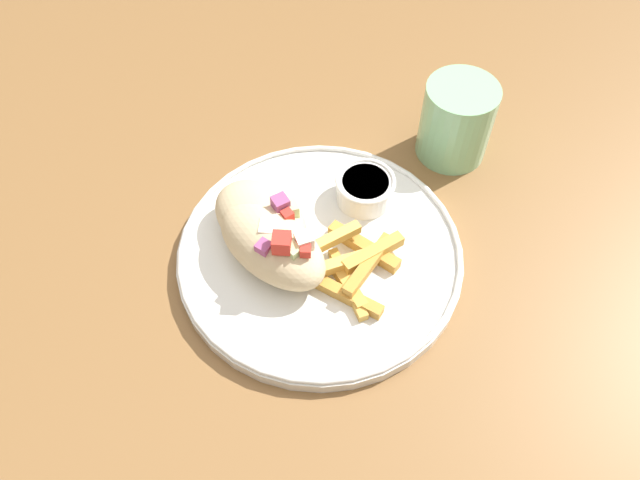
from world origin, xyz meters
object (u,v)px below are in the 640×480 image
plate (320,253)px  sauce_ramekin (365,188)px  fries_pile (354,265)px  pita_sandwich_near (273,245)px  pita_sandwich_far (261,218)px  water_glass (456,124)px

plate → sauce_ramekin: size_ratio=4.55×
fries_pile → sauce_ramekin: same height
pita_sandwich_near → sauce_ramekin: pita_sandwich_near is taller
pita_sandwich_far → water_glass: 0.25m
fries_pile → water_glass: water_glass is taller
pita_sandwich_near → sauce_ramekin: 0.13m
sauce_ramekin → pita_sandwich_near: bearing=-128.5°
pita_sandwich_near → fries_pile: pita_sandwich_near is taller
pita_sandwich_far → fries_pile: (0.10, -0.03, -0.01)m
fries_pile → pita_sandwich_near: bearing=-178.2°
pita_sandwich_near → fries_pile: 0.08m
pita_sandwich_near → pita_sandwich_far: 0.04m
plate → water_glass: 0.22m
pita_sandwich_far → fries_pile: bearing=17.7°
pita_sandwich_far → fries_pile: pita_sandwich_far is taller
pita_sandwich_near → fries_pile: (0.08, 0.00, -0.02)m
pita_sandwich_far → water_glass: size_ratio=1.44×
plate → fries_pile: (0.04, -0.02, 0.02)m
plate → pita_sandwich_near: pita_sandwich_near is taller
plate → pita_sandwich_near: 0.06m
sauce_ramekin → pita_sandwich_far: bearing=-146.4°
water_glass → pita_sandwich_near: bearing=-129.6°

